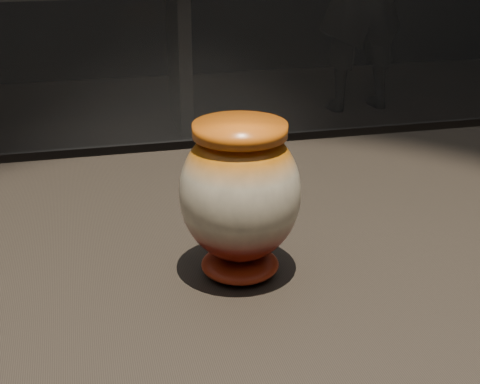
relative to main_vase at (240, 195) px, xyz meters
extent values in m
cube|color=black|center=(-0.18, 0.05, -0.12)|extent=(2.00, 0.80, 0.05)
ellipsoid|color=#671209|center=(0.00, 0.00, -0.09)|extent=(0.09, 0.09, 0.02)
ellipsoid|color=beige|center=(0.00, 0.00, 0.00)|extent=(0.14, 0.14, 0.16)
cylinder|color=orange|center=(0.00, 0.00, 0.07)|extent=(0.10, 0.10, 0.01)
cube|color=black|center=(0.47, 3.55, -0.57)|extent=(0.08, 0.50, 0.85)
camera|label=1|loc=(-0.16, -0.65, 0.28)|focal=50.00mm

